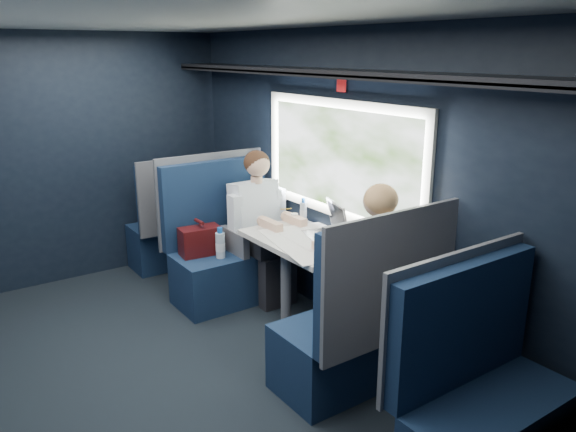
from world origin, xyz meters
TOP-DOWN VIEW (x-y plane):
  - ground at (0.00, 0.00)m, footprint 2.80×4.20m
  - room_shell at (0.02, 0.00)m, footprint 3.00×4.40m
  - table at (1.03, 0.00)m, footprint 0.62×1.00m
  - seat_bay_near at (0.84, 0.87)m, footprint 1.04×0.62m
  - seat_bay_far at (0.85, -0.87)m, footprint 1.04×0.62m
  - seat_row_front at (0.85, 1.80)m, footprint 1.04×0.51m
  - seat_row_back at (0.85, -1.80)m, footprint 1.04×0.51m
  - man at (1.10, 0.70)m, footprint 0.53×0.56m
  - woman at (1.10, -0.71)m, footprint 0.53×0.56m
  - papers at (1.07, -0.10)m, footprint 0.75×0.96m
  - laptop at (1.27, -0.05)m, footprint 0.37×0.42m
  - bottle_small at (1.33, 0.39)m, footprint 0.06×0.06m
  - cup at (1.24, 0.39)m, footprint 0.06×0.06m

SIDE VIEW (x-z plane):
  - ground at x=0.00m, z-range -0.01..0.00m
  - seat_row_front at x=0.85m, z-range -0.17..0.99m
  - seat_row_back at x=0.85m, z-range -0.17..0.99m
  - seat_bay_far at x=0.85m, z-range -0.22..1.04m
  - seat_bay_near at x=0.84m, z-range -0.21..1.05m
  - table at x=1.03m, z-range 0.29..1.03m
  - man at x=1.10m, z-range 0.06..1.38m
  - woman at x=1.10m, z-range 0.07..1.39m
  - papers at x=1.07m, z-range 0.74..0.75m
  - cup at x=1.24m, z-range 0.74..0.82m
  - laptop at x=1.27m, z-range 0.68..0.94m
  - bottle_small at x=1.33m, z-range 0.73..0.93m
  - room_shell at x=0.02m, z-range 0.28..2.68m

